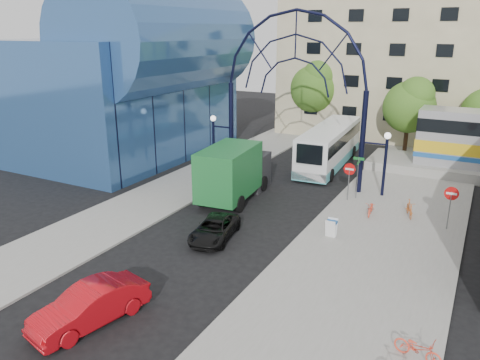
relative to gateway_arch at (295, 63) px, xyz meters
The scene contains 19 objects.
ground 16.41m from the gateway_arch, 90.00° to the right, with size 120.00×120.00×0.00m, color black.
sidewalk_east 15.37m from the gateway_arch, 51.34° to the right, with size 8.00×56.00×0.12m, color gray.
plaza_west 13.36m from the gateway_arch, 129.09° to the right, with size 5.00×50.00×0.12m, color gray.
gateway_arch is the anchor object (origin of this frame).
stop_sign 8.37m from the gateway_arch, 22.63° to the right, with size 0.80×0.07×2.50m.
do_not_enter_sign 13.43m from the gateway_arch, 19.99° to the right, with size 0.76×0.07×2.48m.
street_name_sign 8.38m from the gateway_arch, 15.07° to the right, with size 0.70×0.70×2.80m.
sandwich_board 12.52m from the gateway_arch, 55.09° to the right, with size 0.55×0.61×0.99m.
transit_hall 15.45m from the gateway_arch, behind, with size 16.50×18.00×14.50m.
apartment_block 21.12m from the gateway_arch, 84.55° to the left, with size 20.00×12.10×14.00m.
tree_north_a 13.98m from the gateway_arch, 62.83° to the left, with size 4.48×4.48×7.00m.
tree_north_b 16.72m from the gateway_arch, 103.68° to the left, with size 5.12×5.12×8.00m.
city_bus 9.07m from the gateway_arch, 80.15° to the left, with size 3.32×11.88×3.23m.
green_truck 8.52m from the gateway_arch, 113.07° to the right, with size 3.37×7.48×3.66m.
black_suv 13.60m from the gateway_arch, 89.51° to the right, with size 1.87×4.05×1.13m, color black.
red_sedan 21.21m from the gateway_arch, 90.45° to the right, with size 1.60×4.60×1.51m, color #B80B13.
bike_near_a 11.17m from the gateway_arch, 29.87° to the right, with size 0.55×1.59×0.83m, color #FD5032.
bike_near_b 12.26m from the gateway_arch, 19.09° to the right, with size 0.47×1.65×0.99m, color #CE6529.
bike_far_a 21.26m from the gateway_arch, 55.35° to the right, with size 0.58×1.65×0.87m, color #EE472F.
Camera 1 is at (12.14, -16.64, 10.74)m, focal length 35.00 mm.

